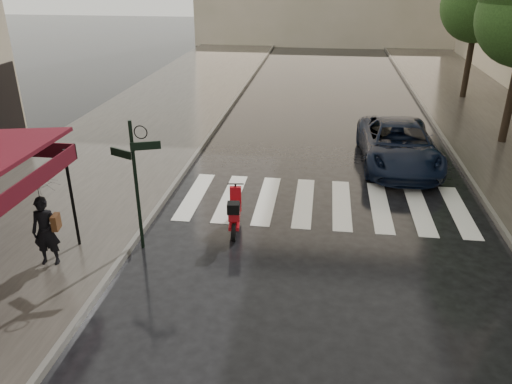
# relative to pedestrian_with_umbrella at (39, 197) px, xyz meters

# --- Properties ---
(ground) EXTENTS (120.00, 120.00, 0.00)m
(ground) POSITION_rel_pedestrian_with_umbrella_xyz_m (2.89, -1.91, -1.72)
(ground) COLOR black
(ground) RESTS_ON ground
(sidewalk_near) EXTENTS (6.00, 60.00, 0.12)m
(sidewalk_near) POSITION_rel_pedestrian_with_umbrella_xyz_m (-1.61, 10.09, -1.66)
(sidewalk_near) COLOR #38332D
(sidewalk_near) RESTS_ON ground
(curb_near) EXTENTS (0.12, 60.00, 0.16)m
(curb_near) POSITION_rel_pedestrian_with_umbrella_xyz_m (1.44, 10.09, -1.64)
(curb_near) COLOR #595651
(curb_near) RESTS_ON ground
(curb_far) EXTENTS (0.12, 60.00, 0.16)m
(curb_far) POSITION_rel_pedestrian_with_umbrella_xyz_m (10.34, 10.09, -1.64)
(curb_far) COLOR #595651
(curb_far) RESTS_ON ground
(crosswalk) EXTENTS (7.85, 3.20, 0.01)m
(crosswalk) POSITION_rel_pedestrian_with_umbrella_xyz_m (5.87, 4.09, -1.71)
(crosswalk) COLOR silver
(crosswalk) RESTS_ON ground
(signpost) EXTENTS (1.17, 0.29, 3.10)m
(signpost) POSITION_rel_pedestrian_with_umbrella_xyz_m (1.70, 1.09, 0.11)
(signpost) COLOR black
(signpost) RESTS_ON ground
(pedestrian_with_umbrella) EXTENTS (1.07, 1.08, 2.40)m
(pedestrian_with_umbrella) POSITION_rel_pedestrian_with_umbrella_xyz_m (0.00, 0.00, 0.00)
(pedestrian_with_umbrella) COLOR black
(pedestrian_with_umbrella) RESTS_ON sidewalk_near
(scooter) EXTENTS (0.50, 1.57, 1.03)m
(scooter) POSITION_rel_pedestrian_with_umbrella_xyz_m (3.70, 2.22, -1.24)
(scooter) COLOR black
(scooter) RESTS_ON ground
(parked_car) EXTENTS (2.51, 5.18, 1.42)m
(parked_car) POSITION_rel_pedestrian_with_umbrella_xyz_m (8.26, 7.45, -1.01)
(parked_car) COLOR black
(parked_car) RESTS_ON ground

